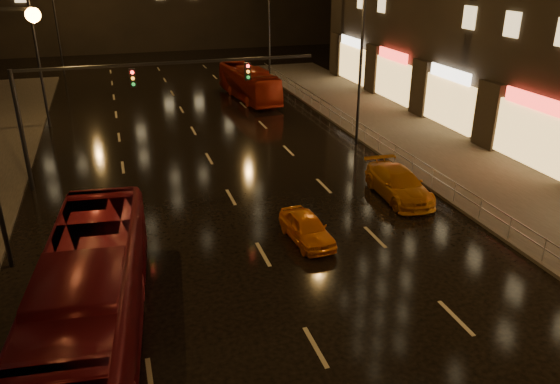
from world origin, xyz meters
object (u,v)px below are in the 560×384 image
at_px(bus_red, 90,302).
at_px(taxi_near, 307,228).
at_px(bus_curb, 249,83).
at_px(taxi_far, 399,184).

height_order(bus_red, taxi_near, bus_red).
height_order(bus_red, bus_curb, bus_red).
xyz_separation_m(bus_curb, taxi_near, (-3.92, -25.32, -0.74)).
height_order(bus_curb, taxi_near, bus_curb).
distance_m(taxi_near, taxi_far, 6.62).
distance_m(bus_curb, taxi_near, 25.63).
xyz_separation_m(bus_curb, taxi_far, (2.00, -22.37, -0.62)).
relative_size(taxi_near, taxi_far, 0.72).
relative_size(bus_curb, taxi_far, 1.95).
relative_size(bus_red, bus_curb, 1.22).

